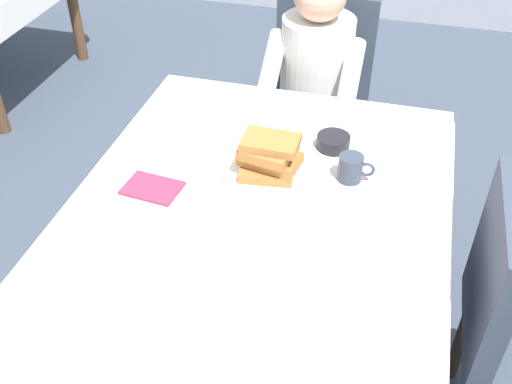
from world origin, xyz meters
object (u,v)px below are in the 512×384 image
object	(u,v)px
chair_diner	(319,89)
fork_left_of_plate	(207,169)
dining_table_main	(252,242)
syrup_pitcher	(212,126)
knife_right_of_plate	(326,189)
spoon_near_edge	(253,240)
plate_breakfast	(267,174)
breakfast_stack	(269,156)
bowl_butter	(333,142)
diner_person	(314,77)
cup_coffee	(351,168)

from	to	relation	value
chair_diner	fork_left_of_plate	xyz separation A→B (m)	(-0.19, -0.98, 0.21)
dining_table_main	chair_diner	bearing A→B (deg)	90.38
dining_table_main	syrup_pitcher	bearing A→B (deg)	122.72
knife_right_of_plate	spoon_near_edge	bearing A→B (deg)	146.15
plate_breakfast	spoon_near_edge	xyz separation A→B (m)	(0.04, -0.29, -0.01)
dining_table_main	knife_right_of_plate	world-z (taller)	knife_right_of_plate
breakfast_stack	bowl_butter	bearing A→B (deg)	51.17
fork_left_of_plate	spoon_near_edge	xyz separation A→B (m)	(0.23, -0.27, 0.00)
diner_person	fork_left_of_plate	xyz separation A→B (m)	(-0.19, -0.83, 0.07)
dining_table_main	breakfast_stack	xyz separation A→B (m)	(-0.00, 0.21, 0.17)
chair_diner	breakfast_stack	bearing A→B (deg)	90.30
cup_coffee	syrup_pitcher	size ratio (longest dim) A/B	1.41
diner_person	cup_coffee	bearing A→B (deg)	108.41
dining_table_main	diner_person	world-z (taller)	diner_person
cup_coffee	breakfast_stack	bearing A→B (deg)	-168.38
cup_coffee	syrup_pitcher	world-z (taller)	cup_coffee
plate_breakfast	syrup_pitcher	world-z (taller)	syrup_pitcher
chair_diner	fork_left_of_plate	distance (m)	1.02
chair_diner	syrup_pitcher	size ratio (longest dim) A/B	11.63
dining_table_main	bowl_butter	world-z (taller)	bowl_butter
diner_person	syrup_pitcher	distance (m)	0.68
spoon_near_edge	bowl_butter	bearing A→B (deg)	64.09
plate_breakfast	knife_right_of_plate	bearing A→B (deg)	-6.01
spoon_near_edge	syrup_pitcher	bearing A→B (deg)	109.63
chair_diner	breakfast_stack	world-z (taller)	chair_diner
syrup_pitcher	knife_right_of_plate	xyz separation A→B (m)	(0.43, -0.19, -0.04)
diner_person	knife_right_of_plate	world-z (taller)	diner_person
syrup_pitcher	fork_left_of_plate	size ratio (longest dim) A/B	0.44
chair_diner	plate_breakfast	size ratio (longest dim) A/B	3.32
knife_right_of_plate	syrup_pitcher	bearing A→B (deg)	60.80
cup_coffee	fork_left_of_plate	world-z (taller)	cup_coffee
breakfast_stack	syrup_pitcher	world-z (taller)	breakfast_stack
fork_left_of_plate	knife_right_of_plate	bearing A→B (deg)	-92.39
dining_table_main	bowl_butter	distance (m)	0.46
spoon_near_edge	plate_breakfast	bearing A→B (deg)	86.54
diner_person	plate_breakfast	bearing A→B (deg)	89.86
breakfast_stack	knife_right_of_plate	xyz separation A→B (m)	(0.18, -0.02, -0.07)
dining_table_main	spoon_near_edge	bearing A→B (deg)	-72.10
plate_breakfast	spoon_near_edge	size ratio (longest dim) A/B	1.87
bowl_butter	spoon_near_edge	size ratio (longest dim) A/B	0.73
plate_breakfast	diner_person	bearing A→B (deg)	89.86
diner_person	syrup_pitcher	xyz separation A→B (m)	(-0.24, -0.63, 0.11)
breakfast_stack	fork_left_of_plate	size ratio (longest dim) A/B	1.09
breakfast_stack	spoon_near_edge	size ratio (longest dim) A/B	1.30
bowl_butter	plate_breakfast	bearing A→B (deg)	-129.94
cup_coffee	knife_right_of_plate	distance (m)	0.10
spoon_near_edge	breakfast_stack	bearing A→B (deg)	85.21
plate_breakfast	dining_table_main	bearing A→B (deg)	-87.36
syrup_pitcher	fork_left_of_plate	distance (m)	0.20
diner_person	bowl_butter	bearing A→B (deg)	106.03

